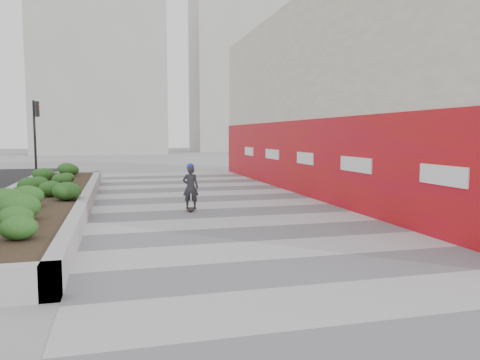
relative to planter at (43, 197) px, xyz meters
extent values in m
plane|color=gray|center=(5.50, -7.00, -0.42)|extent=(160.00, 160.00, 0.00)
cube|color=#A8A8AD|center=(5.50, -4.00, -0.41)|extent=(8.00, 36.00, 0.01)
cube|color=beige|center=(12.50, 2.00, 3.58)|extent=(6.00, 24.00, 8.00)
cube|color=#B7150E|center=(9.52, 2.00, 1.08)|extent=(0.12, 24.00, 3.00)
cube|color=#9E9EA0|center=(0.00, 8.85, -0.14)|extent=(3.00, 0.30, 0.55)
cube|color=#9E9EA0|center=(1.35, 0.00, -0.14)|extent=(0.30, 18.00, 0.55)
cube|color=#2D2116|center=(0.00, 0.00, -0.17)|extent=(2.40, 17.40, 0.50)
cylinder|color=black|center=(-1.80, 10.50, 1.68)|extent=(0.12, 0.12, 4.20)
cube|color=black|center=(-1.62, 10.50, 3.33)|extent=(0.18, 0.28, 0.80)
cube|color=#ADAAA3|center=(0.50, 48.00, 9.58)|extent=(16.00, 12.00, 20.00)
cube|color=#ADAAA3|center=(20.50, 53.00, 11.58)|extent=(14.00, 10.00, 24.00)
cylinder|color=#595654|center=(6.00, -4.00, -0.42)|extent=(0.44, 0.44, 0.01)
cube|color=black|center=(4.56, -1.42, -0.35)|extent=(0.35, 0.75, 0.02)
imported|color=#2B2A30|center=(4.56, -1.42, 0.34)|extent=(0.56, 0.43, 1.38)
sphere|color=#1733CB|center=(4.56, -1.42, 0.99)|extent=(0.23, 0.23, 0.23)
camera|label=1|loc=(2.34, -15.98, 1.99)|focal=35.00mm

